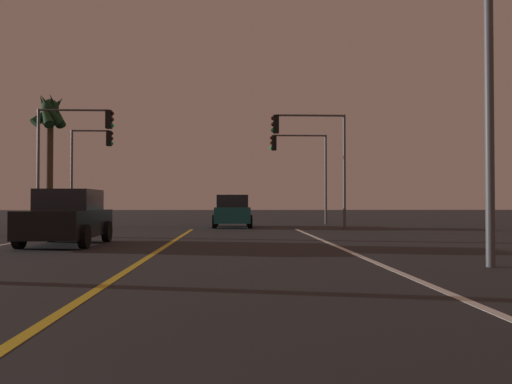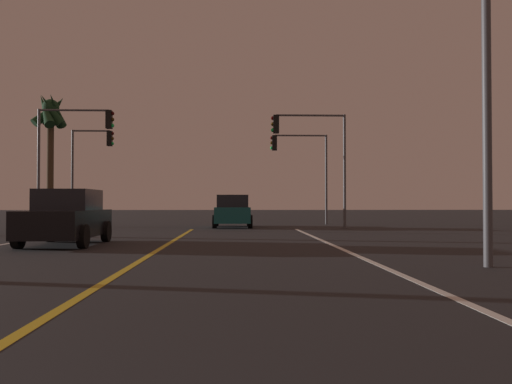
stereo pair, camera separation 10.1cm
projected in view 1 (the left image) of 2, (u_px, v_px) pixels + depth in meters
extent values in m
cube|color=silver|center=(393.00, 270.00, 10.39)|extent=(0.16, 32.26, 0.01)
cube|color=gold|center=(127.00, 271.00, 10.18)|extent=(0.16, 32.26, 0.01)
cylinder|color=black|center=(84.00, 237.00, 15.19)|extent=(0.22, 0.68, 0.68)
cylinder|color=black|center=(19.00, 237.00, 15.12)|extent=(0.22, 0.68, 0.68)
cylinder|color=black|center=(107.00, 231.00, 17.89)|extent=(0.22, 0.68, 0.68)
cylinder|color=black|center=(52.00, 232.00, 17.82)|extent=(0.22, 0.68, 0.68)
cube|color=black|center=(67.00, 223.00, 16.51)|extent=(1.80, 4.30, 0.80)
cube|color=black|center=(69.00, 200.00, 16.78)|extent=(1.60, 2.10, 0.64)
cube|color=red|center=(103.00, 218.00, 18.64)|extent=(0.24, 0.08, 0.16)
cube|color=red|center=(68.00, 218.00, 18.59)|extent=(0.24, 0.08, 0.16)
cylinder|color=black|center=(216.00, 220.00, 30.02)|extent=(0.22, 0.68, 0.68)
cylinder|color=black|center=(249.00, 220.00, 30.09)|extent=(0.22, 0.68, 0.68)
cylinder|color=black|center=(214.00, 222.00, 27.32)|extent=(0.22, 0.68, 0.68)
cylinder|color=black|center=(250.00, 222.00, 27.40)|extent=(0.22, 0.68, 0.68)
cube|color=#145156|center=(232.00, 215.00, 28.71)|extent=(1.80, 4.30, 0.80)
cube|color=black|center=(232.00, 201.00, 28.48)|extent=(1.60, 2.10, 0.64)
cube|color=red|center=(220.00, 214.00, 26.59)|extent=(0.24, 0.08, 0.16)
cube|color=red|center=(245.00, 214.00, 26.64)|extent=(0.24, 0.08, 0.16)
cylinder|color=#4C4C51|center=(344.00, 172.00, 27.17)|extent=(0.14, 0.14, 5.72)
cylinder|color=#4C4C51|center=(310.00, 115.00, 27.15)|extent=(3.44, 0.10, 0.10)
cube|color=black|center=(276.00, 124.00, 27.07)|extent=(0.28, 0.36, 0.90)
sphere|color=#3A0605|center=(273.00, 118.00, 27.07)|extent=(0.20, 0.20, 0.20)
sphere|color=#3C2706|center=(273.00, 124.00, 27.07)|extent=(0.20, 0.20, 0.20)
sphere|color=#19E059|center=(273.00, 130.00, 27.06)|extent=(0.20, 0.20, 0.20)
cylinder|color=#4C4C51|center=(38.00, 169.00, 26.55)|extent=(0.14, 0.14, 5.90)
cylinder|color=#4C4C51|center=(74.00, 110.00, 26.68)|extent=(3.41, 0.10, 0.10)
cube|color=black|center=(109.00, 119.00, 26.74)|extent=(0.28, 0.36, 0.90)
sphere|color=#3A0605|center=(112.00, 113.00, 26.75)|extent=(0.20, 0.20, 0.20)
sphere|color=#3C2706|center=(112.00, 119.00, 26.74)|extent=(0.20, 0.20, 0.20)
sphere|color=#19E059|center=(112.00, 126.00, 26.74)|extent=(0.20, 0.20, 0.20)
cylinder|color=#4C4C51|center=(326.00, 179.00, 32.66)|extent=(0.14, 0.14, 5.39)
cylinder|color=#4C4C51|center=(300.00, 136.00, 32.65)|extent=(3.12, 0.10, 0.10)
cube|color=black|center=(274.00, 143.00, 32.58)|extent=(0.28, 0.36, 0.90)
sphere|color=#3A0605|center=(271.00, 138.00, 32.57)|extent=(0.20, 0.20, 0.20)
sphere|color=#3C2706|center=(271.00, 143.00, 32.57)|extent=(0.20, 0.20, 0.20)
sphere|color=#19E059|center=(271.00, 148.00, 32.56)|extent=(0.20, 0.20, 0.20)
cylinder|color=#4C4C51|center=(72.00, 177.00, 32.04)|extent=(0.14, 0.14, 5.61)
cylinder|color=#4C4C51|center=(91.00, 131.00, 32.14)|extent=(2.18, 0.10, 0.10)
cube|color=black|center=(109.00, 138.00, 32.17)|extent=(0.28, 0.36, 0.90)
sphere|color=#3A0605|center=(112.00, 133.00, 32.19)|extent=(0.20, 0.20, 0.20)
sphere|color=#3C2706|center=(112.00, 138.00, 32.18)|extent=(0.20, 0.20, 0.20)
sphere|color=#19E059|center=(112.00, 143.00, 32.17)|extent=(0.20, 0.20, 0.20)
cylinder|color=#4C4C51|center=(489.00, 48.00, 10.93)|extent=(0.18, 0.18, 8.83)
cylinder|color=#473826|center=(50.00, 169.00, 29.43)|extent=(0.36, 0.36, 6.23)
sphere|color=#19381E|center=(50.00, 107.00, 29.50)|extent=(0.90, 0.90, 0.90)
cone|color=#19381E|center=(56.00, 110.00, 29.48)|extent=(0.74, 1.92, 1.88)
cone|color=#19381E|center=(54.00, 111.00, 29.78)|extent=(1.67, 1.12, 1.76)
cone|color=#19381E|center=(48.00, 111.00, 29.72)|extent=(1.85, 1.62, 1.91)
cone|color=#19381E|center=(45.00, 110.00, 29.30)|extent=(1.65, 1.90, 2.16)
cone|color=#19381E|center=(50.00, 109.00, 29.22)|extent=(1.55, 1.01, 1.81)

